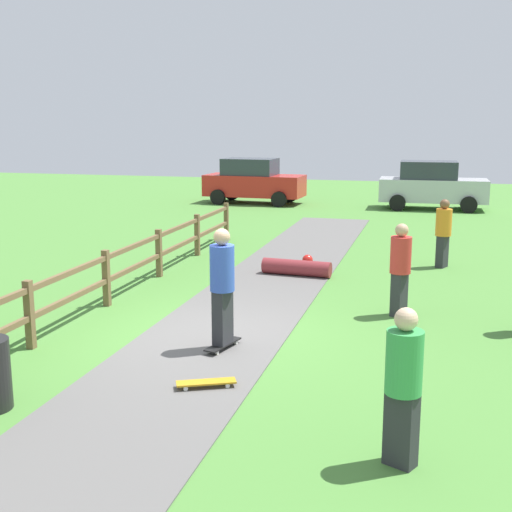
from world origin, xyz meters
TOP-DOWN VIEW (x-y plane):
  - ground_plane at (0.00, 0.00)m, footprint 60.00×60.00m
  - asphalt_path at (0.00, 0.00)m, footprint 2.40×28.00m
  - wooden_fence at (-2.60, 0.00)m, footprint 0.12×18.12m
  - skater_riding at (0.34, -0.58)m, footprint 0.46×0.82m
  - skater_fallen at (0.44, 4.79)m, footprint 1.63×1.30m
  - skateboard_loose at (0.60, -2.12)m, footprint 0.81×0.52m
  - bystander_green at (3.23, -3.53)m, footprint 0.51×0.51m
  - bystander_orange at (3.67, 6.58)m, footprint 0.50×0.50m
  - bystander_red at (2.89, 2.07)m, footprint 0.50×0.50m
  - parked_car_red at (-4.14, 17.82)m, footprint 4.28×2.16m
  - parked_car_silver at (3.29, 17.82)m, footprint 4.24×2.07m

SIDE VIEW (x-z plane):
  - ground_plane at x=0.00m, z-range 0.00..0.00m
  - asphalt_path at x=0.00m, z-range 0.00..0.02m
  - skateboard_loose at x=0.60m, z-range 0.05..0.13m
  - skater_fallen at x=0.44m, z-range 0.02..0.38m
  - wooden_fence at x=-2.60m, z-range 0.12..1.22m
  - bystander_orange at x=3.67m, z-range 0.08..1.75m
  - bystander_green at x=3.23m, z-range 0.09..1.79m
  - bystander_red at x=2.89m, z-range 0.09..1.80m
  - parked_car_red at x=-4.14m, z-range 0.00..1.92m
  - parked_car_silver at x=3.29m, z-range 0.00..1.92m
  - skater_riding at x=0.34m, z-range 0.14..2.04m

